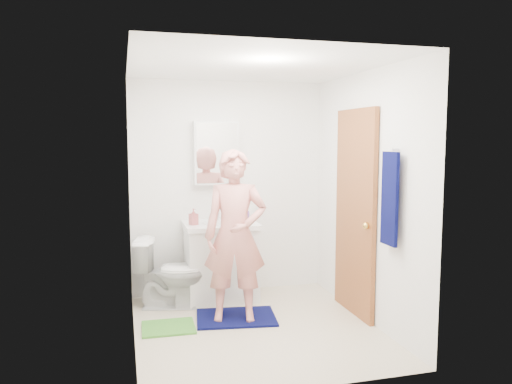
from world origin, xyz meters
TOP-DOWN VIEW (x-y plane):
  - floor at (0.00, 0.00)m, footprint 2.20×2.40m
  - ceiling at (0.00, 0.00)m, footprint 2.20×2.40m
  - wall_back at (0.00, 1.21)m, footprint 2.20×0.02m
  - wall_front at (0.00, -1.21)m, footprint 2.20×0.02m
  - wall_left at (-1.11, 0.00)m, footprint 0.02×2.40m
  - wall_right at (1.11, 0.00)m, footprint 0.02×2.40m
  - vanity_cabinet at (-0.15, 0.91)m, footprint 0.75×0.55m
  - countertop at (-0.15, 0.91)m, footprint 0.79×0.59m
  - sink_basin at (-0.15, 0.91)m, footprint 0.40×0.40m
  - faucet at (-0.15, 1.09)m, footprint 0.03×0.03m
  - medicine_cabinet at (-0.15, 1.14)m, footprint 0.50×0.12m
  - mirror_panel at (-0.15, 1.08)m, footprint 0.46×0.01m
  - door at (1.07, 0.15)m, footprint 0.05×0.80m
  - door_knob at (1.03, -0.17)m, footprint 0.07×0.07m
  - towel at (1.03, -0.57)m, footprint 0.03×0.24m
  - towel_hook at (1.07, -0.57)m, footprint 0.06×0.02m
  - toilet at (-0.70, 0.80)m, footprint 0.79×0.56m
  - bath_mat at (-0.12, 0.28)m, footprint 0.83×0.65m
  - green_rug at (-0.79, 0.20)m, footprint 0.50×0.42m
  - soap_dispenser at (-0.45, 0.87)m, footprint 0.10×0.10m
  - toothbrush_cup at (0.14, 1.05)m, footprint 0.14×0.14m
  - man at (-0.14, 0.23)m, footprint 0.67×0.52m

SIDE VIEW (x-z plane):
  - floor at x=0.00m, z-range -0.02..0.00m
  - green_rug at x=-0.79m, z-range 0.00..0.02m
  - bath_mat at x=-0.12m, z-range 0.00..0.02m
  - toilet at x=-0.70m, z-range 0.00..0.73m
  - vanity_cabinet at x=-0.15m, z-range 0.00..0.80m
  - countertop at x=-0.15m, z-range 0.80..0.85m
  - sink_basin at x=-0.15m, z-range 0.83..0.86m
  - man at x=-0.14m, z-range 0.02..1.66m
  - toothbrush_cup at x=0.14m, z-range 0.85..0.95m
  - faucet at x=-0.15m, z-range 0.85..0.97m
  - soap_dispenser at x=-0.45m, z-range 0.85..1.02m
  - door_knob at x=1.03m, z-range 0.91..0.98m
  - door at x=1.07m, z-range 0.00..2.05m
  - wall_back at x=0.00m, z-range 0.00..2.40m
  - wall_front at x=0.00m, z-range 0.00..2.40m
  - wall_left at x=-1.11m, z-range 0.00..2.40m
  - wall_right at x=1.11m, z-range 0.00..2.40m
  - towel at x=1.03m, z-range 0.85..1.65m
  - medicine_cabinet at x=-0.15m, z-range 1.25..1.95m
  - mirror_panel at x=-0.15m, z-range 1.27..1.93m
  - towel_hook at x=1.07m, z-range 1.66..1.68m
  - ceiling at x=0.00m, z-range 2.40..2.42m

